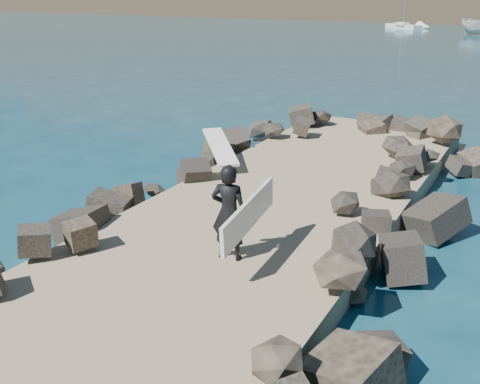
% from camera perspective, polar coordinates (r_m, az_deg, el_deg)
% --- Properties ---
extents(ground, '(800.00, 800.00, 0.00)m').
position_cam_1_polar(ground, '(13.39, 2.13, -4.68)').
color(ground, '#0F384C').
rests_on(ground, ground).
extents(jetty, '(6.00, 26.00, 0.60)m').
position_cam_1_polar(jetty, '(11.70, -2.44, -7.02)').
color(jetty, '#8C7759').
rests_on(jetty, ground).
extents(riprap_left, '(2.60, 22.00, 1.00)m').
position_cam_1_polar(riprap_left, '(13.58, -11.77, -2.44)').
color(riprap_left, black).
rests_on(riprap_left, ground).
extents(riprap_right, '(2.60, 22.00, 1.00)m').
position_cam_1_polar(riprap_right, '(10.95, 12.10, -8.40)').
color(riprap_right, black).
rests_on(riprap_right, ground).
extents(surfboard_resting, '(2.19, 2.20, 0.08)m').
position_cam_1_polar(surfboard_resting, '(16.78, -2.13, 4.49)').
color(surfboard_resting, white).
rests_on(surfboard_resting, riprap_left).
extents(boat_imported, '(5.28, 5.78, 2.20)m').
position_cam_1_polar(boat_imported, '(80.70, 23.89, 15.87)').
color(boat_imported, silver).
rests_on(boat_imported, ground).
extents(surfer_with_board, '(1.02, 2.48, 2.01)m').
position_cam_1_polar(surfer_with_board, '(10.60, -0.89, -2.24)').
color(surfer_with_board, black).
rests_on(surfer_with_board, jetty).
extents(sailboat_e, '(6.42, 5.69, 8.50)m').
position_cam_1_polar(sailboat_e, '(89.55, 17.00, 16.54)').
color(sailboat_e, silver).
rests_on(sailboat_e, ground).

